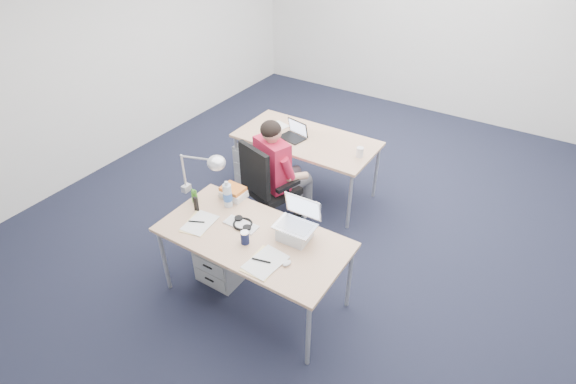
{
  "coord_description": "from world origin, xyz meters",
  "views": [
    {
      "loc": [
        1.8,
        -3.52,
        3.18
      ],
      "look_at": [
        0.03,
        -0.75,
        0.85
      ],
      "focal_mm": 28.0,
      "sensor_mm": 36.0,
      "label": 1
    }
  ],
  "objects_px": {
    "desk_far": "(306,142)",
    "office_chair": "(271,204)",
    "bear_figurine": "(194,195)",
    "book_stack": "(233,192)",
    "computer_mouse": "(287,263)",
    "drawer_pedestal_far": "(259,162)",
    "headphones": "(243,223)",
    "seated_person": "(283,172)",
    "can_koozie": "(245,237)",
    "dark_laptop": "(292,130)",
    "cordless_phone": "(196,204)",
    "sunglasses": "(292,237)",
    "water_bottle": "(227,194)",
    "far_cup": "(360,152)",
    "desk_near": "(253,240)",
    "silver_laptop": "(295,222)",
    "drawer_pedestal_near": "(226,251)",
    "wireless_keyboard": "(241,225)",
    "desk_lamp": "(196,172)"
  },
  "relations": [
    {
      "from": "desk_far",
      "to": "office_chair",
      "type": "height_order",
      "value": "office_chair"
    },
    {
      "from": "bear_figurine",
      "to": "book_stack",
      "type": "distance_m",
      "value": 0.35
    },
    {
      "from": "computer_mouse",
      "to": "bear_figurine",
      "type": "height_order",
      "value": "bear_figurine"
    },
    {
      "from": "drawer_pedestal_far",
      "to": "headphones",
      "type": "relative_size",
      "value": 2.47
    },
    {
      "from": "seated_person",
      "to": "can_koozie",
      "type": "relative_size",
      "value": 10.91
    },
    {
      "from": "drawer_pedestal_far",
      "to": "dark_laptop",
      "type": "relative_size",
      "value": 1.96
    },
    {
      "from": "can_koozie",
      "to": "dark_laptop",
      "type": "bearing_deg",
      "value": 109.95
    },
    {
      "from": "cordless_phone",
      "to": "sunglasses",
      "type": "relative_size",
      "value": 1.41
    },
    {
      "from": "water_bottle",
      "to": "far_cup",
      "type": "distance_m",
      "value": 1.56
    },
    {
      "from": "desk_near",
      "to": "sunglasses",
      "type": "bearing_deg",
      "value": 26.78
    },
    {
      "from": "office_chair",
      "to": "desk_far",
      "type": "bearing_deg",
      "value": 108.73
    },
    {
      "from": "desk_near",
      "to": "seated_person",
      "type": "distance_m",
      "value": 1.16
    },
    {
      "from": "desk_near",
      "to": "bear_figurine",
      "type": "distance_m",
      "value": 0.74
    },
    {
      "from": "silver_laptop",
      "to": "drawer_pedestal_near",
      "type": "bearing_deg",
      "value": -177.67
    },
    {
      "from": "wireless_keyboard",
      "to": "bear_figurine",
      "type": "height_order",
      "value": "bear_figurine"
    },
    {
      "from": "headphones",
      "to": "can_koozie",
      "type": "height_order",
      "value": "can_koozie"
    },
    {
      "from": "book_stack",
      "to": "desk_near",
      "type": "bearing_deg",
      "value": -36.28
    },
    {
      "from": "dark_laptop",
      "to": "computer_mouse",
      "type": "bearing_deg",
      "value": -47.11
    },
    {
      "from": "desk_far",
      "to": "wireless_keyboard",
      "type": "distance_m",
      "value": 1.66
    },
    {
      "from": "drawer_pedestal_near",
      "to": "computer_mouse",
      "type": "bearing_deg",
      "value": -15.61
    },
    {
      "from": "desk_far",
      "to": "computer_mouse",
      "type": "height_order",
      "value": "computer_mouse"
    },
    {
      "from": "dark_laptop",
      "to": "drawer_pedestal_near",
      "type": "bearing_deg",
      "value": -70.31
    },
    {
      "from": "headphones",
      "to": "far_cup",
      "type": "xyz_separation_m",
      "value": [
        0.35,
        1.58,
        0.04
      ]
    },
    {
      "from": "office_chair",
      "to": "drawer_pedestal_far",
      "type": "distance_m",
      "value": 0.91
    },
    {
      "from": "seated_person",
      "to": "silver_laptop",
      "type": "relative_size",
      "value": 3.66
    },
    {
      "from": "seated_person",
      "to": "silver_laptop",
      "type": "distance_m",
      "value": 1.2
    },
    {
      "from": "wireless_keyboard",
      "to": "desk_lamp",
      "type": "relative_size",
      "value": 0.57
    },
    {
      "from": "water_bottle",
      "to": "desk_lamp",
      "type": "relative_size",
      "value": 0.48
    },
    {
      "from": "wireless_keyboard",
      "to": "cordless_phone",
      "type": "xyz_separation_m",
      "value": [
        -0.46,
        -0.05,
        0.06
      ]
    },
    {
      "from": "cordless_phone",
      "to": "sunglasses",
      "type": "xyz_separation_m",
      "value": [
        0.91,
        0.14,
        -0.06
      ]
    },
    {
      "from": "desk_near",
      "to": "desk_lamp",
      "type": "bearing_deg",
      "value": 166.05
    },
    {
      "from": "drawer_pedestal_far",
      "to": "sunglasses",
      "type": "bearing_deg",
      "value": -46.13
    },
    {
      "from": "desk_near",
      "to": "silver_laptop",
      "type": "height_order",
      "value": "silver_laptop"
    },
    {
      "from": "office_chair",
      "to": "dark_laptop",
      "type": "distance_m",
      "value": 0.89
    },
    {
      "from": "bear_figurine",
      "to": "desk_lamp",
      "type": "bearing_deg",
      "value": 92.63
    },
    {
      "from": "wireless_keyboard",
      "to": "book_stack",
      "type": "relative_size",
      "value": 1.34
    },
    {
      "from": "desk_near",
      "to": "headphones",
      "type": "height_order",
      "value": "headphones"
    },
    {
      "from": "drawer_pedestal_far",
      "to": "far_cup",
      "type": "relative_size",
      "value": 5.04
    },
    {
      "from": "drawer_pedestal_far",
      "to": "computer_mouse",
      "type": "xyz_separation_m",
      "value": [
        1.5,
        -1.7,
        0.47
      ]
    },
    {
      "from": "cordless_phone",
      "to": "can_koozie",
      "type": "bearing_deg",
      "value": -8.0
    },
    {
      "from": "water_bottle",
      "to": "dark_laptop",
      "type": "xyz_separation_m",
      "value": [
        -0.19,
        1.38,
        -0.03
      ]
    },
    {
      "from": "office_chair",
      "to": "cordless_phone",
      "type": "relative_size",
      "value": 7.47
    },
    {
      "from": "seated_person",
      "to": "headphones",
      "type": "xyz_separation_m",
      "value": [
        0.25,
        -1.01,
        0.12
      ]
    },
    {
      "from": "bear_figurine",
      "to": "headphones",
      "type": "bearing_deg",
      "value": -15.82
    },
    {
      "from": "wireless_keyboard",
      "to": "headphones",
      "type": "relative_size",
      "value": 1.37
    },
    {
      "from": "book_stack",
      "to": "office_chair",
      "type": "bearing_deg",
      "value": 87.66
    },
    {
      "from": "desk_near",
      "to": "desk_lamp",
      "type": "xyz_separation_m",
      "value": [
        -0.75,
        0.19,
        0.31
      ]
    },
    {
      "from": "computer_mouse",
      "to": "water_bottle",
      "type": "height_order",
      "value": "water_bottle"
    },
    {
      "from": "drawer_pedestal_near",
      "to": "cordless_phone",
      "type": "bearing_deg",
      "value": -156.5
    },
    {
      "from": "far_cup",
      "to": "wireless_keyboard",
      "type": "bearing_deg",
      "value": -102.97
    }
  ]
}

